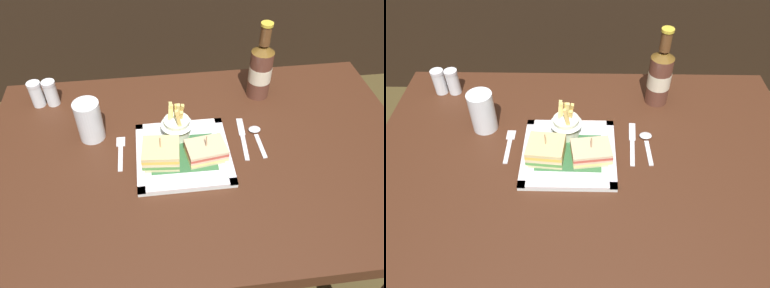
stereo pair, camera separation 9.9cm
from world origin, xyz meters
TOP-DOWN VIEW (x-y plane):
  - ground_plane at (0.00, 0.00)m, footprint 6.00×6.00m
  - dining_table at (0.00, 0.00)m, footprint 1.18×0.76m
  - square_plate at (-0.05, -0.01)m, footprint 0.25×0.25m
  - sandwich_half_left at (-0.11, -0.02)m, footprint 0.10×0.10m
  - sandwich_half_right at (0.01, -0.02)m, footprint 0.11×0.09m
  - fries_cup at (-0.06, 0.07)m, footprint 0.09×0.09m
  - beer_bottle at (0.21, 0.24)m, footprint 0.07×0.07m
  - water_glass at (-0.29, 0.10)m, footprint 0.07×0.07m
  - fork at (-0.22, 0.03)m, footprint 0.02×0.13m
  - knife at (0.13, 0.05)m, footprint 0.03×0.17m
  - spoon at (0.17, 0.05)m, footprint 0.03×0.12m
  - salt_shaker at (-0.47, 0.27)m, footprint 0.04×0.04m
  - pepper_shaker at (-0.42, 0.27)m, footprint 0.04×0.04m

SIDE VIEW (x-z plane):
  - ground_plane at x=0.00m, z-range 0.00..0.00m
  - dining_table at x=0.00m, z-range 0.27..1.03m
  - fork at x=-0.22m, z-range 0.76..0.76m
  - knife at x=0.13m, z-range 0.76..0.76m
  - spoon at x=0.17m, z-range 0.75..0.77m
  - square_plate at x=-0.05m, z-range 0.75..0.77m
  - sandwich_half_right at x=0.01m, z-range 0.75..0.82m
  - sandwich_half_left at x=-0.11m, z-range 0.75..0.83m
  - salt_shaker at x=-0.47m, z-range 0.75..0.83m
  - pepper_shaker at x=-0.42m, z-range 0.75..0.83m
  - water_glass at x=-0.29m, z-range 0.75..0.87m
  - fries_cup at x=-0.06m, z-range 0.75..0.86m
  - beer_bottle at x=0.21m, z-range 0.73..0.97m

